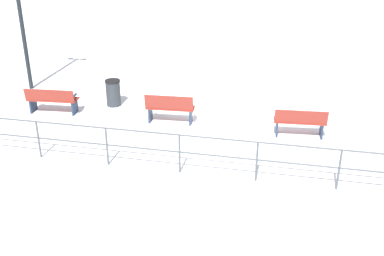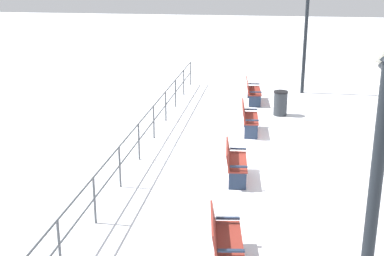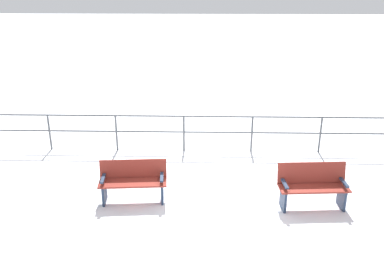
% 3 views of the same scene
% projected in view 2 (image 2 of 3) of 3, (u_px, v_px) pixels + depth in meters
% --- Properties ---
extents(ground_plane, '(80.00, 80.00, 0.00)m').
position_uv_depth(ground_plane, '(245.00, 153.00, 14.88)').
color(ground_plane, white).
rests_on(ground_plane, ground).
extents(bench_nearest, '(0.74, 1.43, 0.89)m').
position_uv_depth(bench_nearest, '(224.00, 239.00, 9.36)').
color(bench_nearest, maroon).
rests_on(bench_nearest, ground).
extents(bench_second, '(0.63, 1.48, 0.88)m').
position_uv_depth(bench_second, '(234.00, 162.00, 12.96)').
color(bench_second, maroon).
rests_on(bench_second, ground).
extents(bench_third, '(0.60, 1.47, 0.94)m').
position_uv_depth(bench_third, '(248.00, 118.00, 16.52)').
color(bench_third, maroon).
rests_on(bench_third, ground).
extents(bench_fourth, '(0.67, 1.61, 0.86)m').
position_uv_depth(bench_fourth, '(252.00, 91.00, 20.12)').
color(bench_fourth, maroon).
rests_on(bench_fourth, ground).
extents(lamppost_near, '(0.26, 1.06, 4.20)m').
position_uv_depth(lamppost_near, '(377.00, 175.00, 6.41)').
color(lamppost_near, black).
rests_on(lamppost_near, ground).
extents(lamppost_middle, '(0.28, 0.89, 5.23)m').
position_uv_depth(lamppost_middle, '(307.00, 8.00, 20.72)').
color(lamppost_middle, black).
rests_on(lamppost_middle, ground).
extents(waterfront_railing, '(0.05, 16.76, 1.03)m').
position_uv_depth(waterfront_railing, '(147.00, 125.00, 15.07)').
color(waterfront_railing, '#4C5156').
rests_on(waterfront_railing, ground).
extents(trash_bin, '(0.49, 0.49, 0.87)m').
position_uv_depth(trash_bin, '(280.00, 103.00, 18.44)').
color(trash_bin, '#2D3338').
rests_on(trash_bin, ground).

